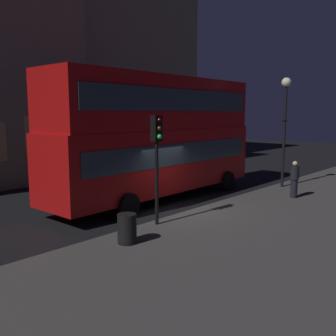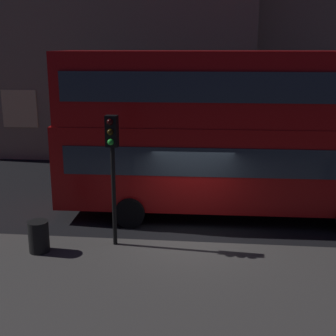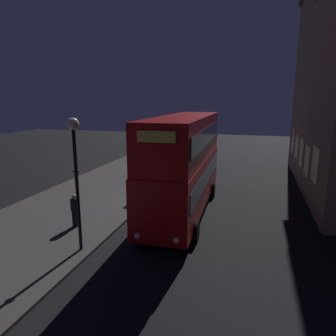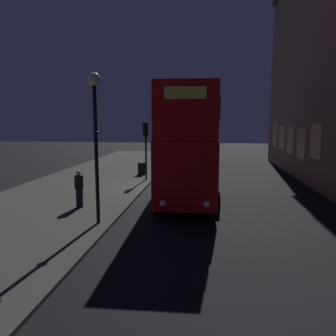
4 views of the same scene
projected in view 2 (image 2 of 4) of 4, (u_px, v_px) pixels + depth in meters
ground_plane at (191, 238)px, 13.90m from camera, size 80.00×80.00×0.00m
sidewalk_slab at (180, 317)px, 9.75m from camera, size 44.00×7.59×0.12m
double_decker_bus at (228, 128)px, 15.01m from camera, size 11.32×3.04×5.45m
traffic_light_near_kerb at (112, 153)px, 12.52m from camera, size 0.34×0.37×3.70m
litter_bin at (39, 237)px, 12.63m from camera, size 0.56×0.56×0.88m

